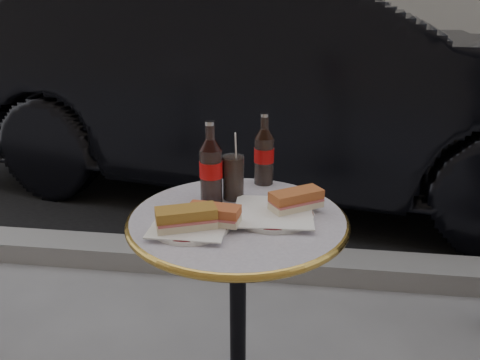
# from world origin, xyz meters

# --- Properties ---
(asphalt_road) EXTENTS (40.00, 8.00, 0.00)m
(asphalt_road) POSITION_xyz_m (0.00, 5.00, 0.00)
(asphalt_road) COLOR black
(asphalt_road) RESTS_ON ground
(curb) EXTENTS (40.00, 0.20, 0.12)m
(curb) POSITION_xyz_m (0.00, 0.90, 0.05)
(curb) COLOR gray
(curb) RESTS_ON ground
(bistro_table) EXTENTS (0.62, 0.62, 0.73)m
(bistro_table) POSITION_xyz_m (0.00, 0.00, 0.37)
(bistro_table) COLOR #BAB2C4
(bistro_table) RESTS_ON ground
(plate_left) EXTENTS (0.24, 0.24, 0.01)m
(plate_left) POSITION_xyz_m (-0.11, -0.09, 0.74)
(plate_left) COLOR white
(plate_left) RESTS_ON bistro_table
(plate_right) EXTENTS (0.26, 0.26, 0.01)m
(plate_right) POSITION_xyz_m (0.10, 0.01, 0.74)
(plate_right) COLOR silver
(plate_right) RESTS_ON bistro_table
(sandwich_left_a) EXTENTS (0.17, 0.13, 0.05)m
(sandwich_left_a) POSITION_xyz_m (-0.12, -0.12, 0.77)
(sandwich_left_a) COLOR #9E6D28
(sandwich_left_a) RESTS_ON plate_left
(sandwich_left_b) EXTENTS (0.14, 0.08, 0.05)m
(sandwich_left_b) POSITION_xyz_m (-0.05, -0.08, 0.77)
(sandwich_left_b) COLOR #B4552D
(sandwich_left_b) RESTS_ON plate_left
(sandwich_right) EXTENTS (0.16, 0.14, 0.05)m
(sandwich_right) POSITION_xyz_m (0.16, 0.04, 0.77)
(sandwich_right) COLOR #AB582B
(sandwich_right) RESTS_ON plate_right
(cola_bottle_left) EXTENTS (0.08, 0.08, 0.25)m
(cola_bottle_left) POSITION_xyz_m (-0.09, 0.09, 0.86)
(cola_bottle_left) COLOR black
(cola_bottle_left) RESTS_ON bistro_table
(cola_bottle_right) EXTENTS (0.09, 0.09, 0.24)m
(cola_bottle_right) POSITION_xyz_m (0.05, 0.26, 0.85)
(cola_bottle_right) COLOR black
(cola_bottle_right) RESTS_ON bistro_table
(cola_glass) EXTENTS (0.07, 0.07, 0.14)m
(cola_glass) POSITION_xyz_m (-0.03, 0.12, 0.80)
(cola_glass) COLOR black
(cola_glass) RESTS_ON bistro_table
(parked_car) EXTENTS (2.45, 4.96, 1.56)m
(parked_car) POSITION_xyz_m (0.00, 2.15, 0.78)
(parked_car) COLOR black
(parked_car) RESTS_ON ground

